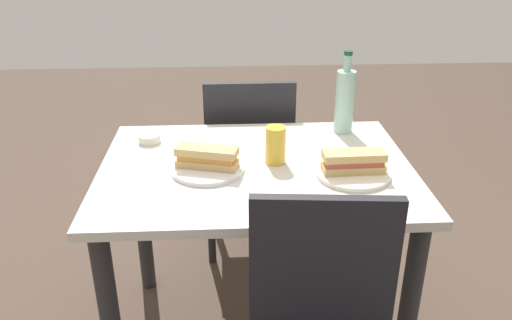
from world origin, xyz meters
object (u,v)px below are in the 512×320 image
(knife_near, at_px, (209,158))
(olive_bowl, at_px, (149,138))
(chair_far, at_px, (249,155))
(knife_far, at_px, (345,163))
(dining_table, at_px, (256,198))
(beer_glass, at_px, (275,145))
(baguette_sandwich_near, at_px, (207,157))
(plate_near, at_px, (208,169))
(baguette_sandwich_far, at_px, (354,162))
(water_bottle, at_px, (345,100))
(plate_far, at_px, (353,173))

(knife_near, bearing_deg, olive_bowl, 139.44)
(chair_far, distance_m, knife_far, 0.72)
(dining_table, distance_m, beer_glass, 0.20)
(baguette_sandwich_near, distance_m, olive_bowl, 0.33)
(plate_near, height_order, olive_bowl, olive_bowl)
(baguette_sandwich_far, relative_size, water_bottle, 0.63)
(dining_table, xyz_separation_m, plate_near, (-0.16, -0.03, 0.13))
(knife_far, relative_size, olive_bowl, 2.20)
(baguette_sandwich_far, bearing_deg, dining_table, 163.45)
(knife_near, xyz_separation_m, baguette_sandwich_far, (0.46, -0.12, 0.03))
(baguette_sandwich_near, bearing_deg, plate_near, 180.00)
(knife_near, relative_size, baguette_sandwich_far, 0.81)
(knife_far, distance_m, olive_bowl, 0.72)
(dining_table, height_order, chair_far, chair_far)
(chair_far, bearing_deg, plate_far, -65.59)
(knife_near, bearing_deg, dining_table, -9.82)
(plate_near, bearing_deg, baguette_sandwich_near, 0.00)
(dining_table, relative_size, olive_bowl, 12.62)
(chair_far, relative_size, knife_near, 5.44)
(baguette_sandwich_near, height_order, knife_near, baguette_sandwich_near)
(baguette_sandwich_near, xyz_separation_m, water_bottle, (0.51, 0.31, 0.08))
(knife_far, height_order, olive_bowl, olive_bowl)
(plate_far, xyz_separation_m, beer_glass, (-0.24, 0.11, 0.06))
(baguette_sandwich_near, height_order, olive_bowl, baguette_sandwich_near)
(chair_far, height_order, baguette_sandwich_near, chair_far)
(dining_table, relative_size, plate_far, 4.34)
(baguette_sandwich_near, distance_m, baguette_sandwich_far, 0.47)
(knife_near, distance_m, water_bottle, 0.57)
(chair_far, height_order, baguette_sandwich_far, chair_far)
(baguette_sandwich_far, distance_m, beer_glass, 0.26)
(chair_far, relative_size, plate_far, 3.66)
(water_bottle, height_order, beer_glass, water_bottle)
(beer_glass, height_order, olive_bowl, beer_glass)
(dining_table, distance_m, knife_far, 0.33)
(baguette_sandwich_far, distance_m, knife_far, 0.06)
(knife_near, relative_size, beer_glass, 1.26)
(plate_near, bearing_deg, knife_near, 85.90)
(chair_far, bearing_deg, baguette_sandwich_near, -104.69)
(chair_far, relative_size, beer_glass, 6.85)
(plate_near, relative_size, olive_bowl, 2.91)
(dining_table, height_order, plate_near, plate_near)
(chair_far, xyz_separation_m, beer_glass, (0.07, -0.56, 0.29))
(dining_table, bearing_deg, plate_far, -16.55)
(plate_far, xyz_separation_m, olive_bowl, (-0.68, 0.31, 0.01))
(baguette_sandwich_near, height_order, baguette_sandwich_far, same)
(baguette_sandwich_far, relative_size, knife_far, 1.10)
(plate_near, distance_m, baguette_sandwich_far, 0.47)
(water_bottle, bearing_deg, beer_glass, -137.29)
(plate_near, xyz_separation_m, olive_bowl, (-0.22, 0.25, 0.01))
(dining_table, height_order, baguette_sandwich_far, baguette_sandwich_far)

